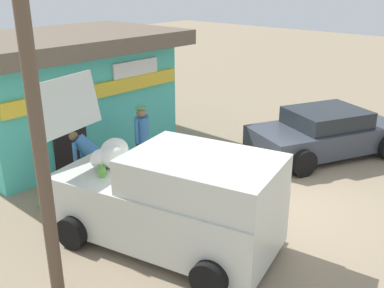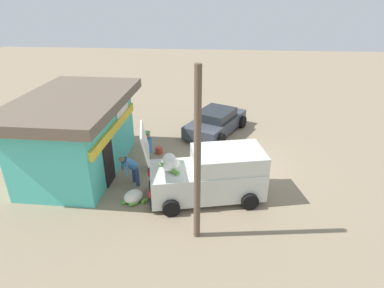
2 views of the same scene
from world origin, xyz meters
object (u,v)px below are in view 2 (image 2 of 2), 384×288
(delivery_van, at_px, (210,174))
(unloaded_banana_pile, at_px, (134,197))
(parked_sedan, at_px, (216,122))
(customer_bending, at_px, (130,167))
(storefront_bar, at_px, (77,132))
(vendor_standing, at_px, (148,148))
(paint_bucket, at_px, (159,150))

(delivery_van, height_order, unloaded_banana_pile, delivery_van)
(parked_sedan, bearing_deg, customer_bending, 149.75)
(storefront_bar, height_order, vendor_standing, storefront_bar)
(vendor_standing, bearing_deg, storefront_bar, 93.18)
(customer_bending, height_order, paint_bucket, customer_bending)
(delivery_van, bearing_deg, customer_bending, 81.29)
(delivery_van, relative_size, vendor_standing, 2.60)
(storefront_bar, height_order, paint_bucket, storefront_bar)
(storefront_bar, distance_m, paint_bucket, 3.76)
(customer_bending, distance_m, paint_bucket, 2.91)
(vendor_standing, relative_size, unloaded_banana_pile, 1.81)
(customer_bending, bearing_deg, vendor_standing, -18.56)
(delivery_van, distance_m, vendor_standing, 3.18)
(vendor_standing, relative_size, paint_bucket, 5.23)
(customer_bending, bearing_deg, parked_sedan, -30.25)
(storefront_bar, bearing_deg, customer_bending, -114.72)
(parked_sedan, bearing_deg, vendor_standing, 146.60)
(vendor_standing, bearing_deg, delivery_van, -123.52)
(customer_bending, bearing_deg, storefront_bar, 65.28)
(parked_sedan, xyz_separation_m, paint_bucket, (-2.67, 2.61, -0.45))
(storefront_bar, relative_size, delivery_van, 1.39)
(storefront_bar, height_order, unloaded_banana_pile, storefront_bar)
(paint_bucket, bearing_deg, customer_bending, 168.31)
(vendor_standing, distance_m, unloaded_banana_pile, 2.51)
(parked_sedan, height_order, unloaded_banana_pile, parked_sedan)
(storefront_bar, xyz_separation_m, vendor_standing, (0.16, -2.87, -0.67))
(paint_bucket, bearing_deg, parked_sedan, -44.25)
(vendor_standing, distance_m, paint_bucket, 1.72)
(delivery_van, height_order, vendor_standing, delivery_van)
(vendor_standing, relative_size, customer_bending, 1.30)
(storefront_bar, height_order, delivery_van, storefront_bar)
(storefront_bar, bearing_deg, paint_bucket, -61.22)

